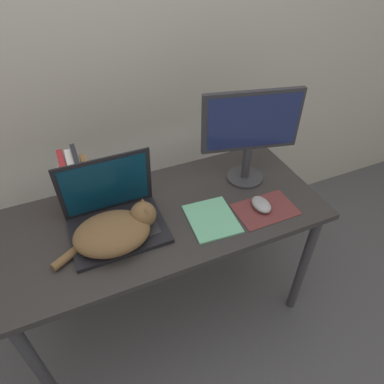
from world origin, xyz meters
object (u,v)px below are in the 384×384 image
book_row (78,183)px  notepad (212,219)px  laptop (115,217)px  computer_mouse (261,204)px  external_monitor (251,131)px  cat (116,231)px

book_row → notepad: bearing=-33.0°
book_row → laptop: bearing=-62.3°
laptop → book_row: (-0.10, 0.18, 0.06)m
laptop → computer_mouse: size_ratio=3.44×
laptop → computer_mouse: laptop is taller
external_monitor → notepad: size_ratio=1.84×
computer_mouse → book_row: (-0.67, 0.32, 0.10)m
cat → notepad: cat is taller
computer_mouse → notepad: bearing=174.3°
external_monitor → notepad: (-0.26, -0.18, -0.25)m
book_row → notepad: size_ratio=1.08×
laptop → notepad: bearing=-17.7°
external_monitor → computer_mouse: size_ratio=4.09×
laptop → cat: laptop is taller
cat → book_row: book_row is taller
laptop → cat: (-0.01, -0.08, 0.00)m
laptop → external_monitor: external_monitor is taller
laptop → external_monitor: 0.65m
laptop → cat: 0.08m
book_row → external_monitor: bearing=-9.0°
external_monitor → cat: bearing=-167.1°
notepad → external_monitor: bearing=35.3°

